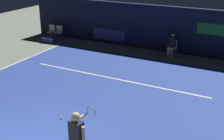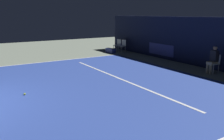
# 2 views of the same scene
# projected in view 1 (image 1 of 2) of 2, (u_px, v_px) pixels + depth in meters

# --- Properties ---
(ground_plane) EXTENTS (33.39, 33.39, 0.00)m
(ground_plane) POSITION_uv_depth(u_px,v_px,m) (94.00, 94.00, 12.25)
(ground_plane) COLOR gray
(court_surface) EXTENTS (11.04, 10.26, 0.01)m
(court_surface) POSITION_uv_depth(u_px,v_px,m) (94.00, 94.00, 12.25)
(court_surface) COLOR #2D479E
(court_surface) RESTS_ON ground
(line_service) EXTENTS (8.61, 0.10, 0.01)m
(line_service) POSITION_uv_depth(u_px,v_px,m) (114.00, 79.00, 13.73)
(line_service) COLOR white
(line_service) RESTS_ON court_surface
(back_wall) EXTENTS (16.78, 0.33, 2.60)m
(back_wall) POSITION_uv_depth(u_px,v_px,m) (155.00, 28.00, 17.51)
(back_wall) COLOR #141933
(back_wall) RESTS_ON ground
(tennis_player) EXTENTS (0.51, 1.00, 1.73)m
(tennis_player) POSITION_uv_depth(u_px,v_px,m) (77.00, 138.00, 7.66)
(tennis_player) COLOR beige
(tennis_player) RESTS_ON ground
(line_judge_on_chair) EXTENTS (0.47, 0.55, 1.32)m
(line_judge_on_chair) POSITION_uv_depth(u_px,v_px,m) (172.00, 44.00, 16.47)
(line_judge_on_chair) COLOR white
(line_judge_on_chair) RESTS_ON ground
(courtside_chair_near) EXTENTS (0.49, 0.46, 0.88)m
(courtside_chair_near) POSITION_uv_depth(u_px,v_px,m) (59.00, 31.00, 19.91)
(courtside_chair_near) COLOR white
(courtside_chair_near) RESTS_ON ground
(courtside_chair_far) EXTENTS (0.48, 0.46, 0.88)m
(courtside_chair_far) POSITION_uv_depth(u_px,v_px,m) (51.00, 31.00, 20.09)
(courtside_chair_far) COLOR white
(courtside_chair_far) RESTS_ON ground
(tennis_ball) EXTENTS (0.07, 0.07, 0.07)m
(tennis_ball) POSITION_uv_depth(u_px,v_px,m) (61.00, 118.00, 10.42)
(tennis_ball) COLOR #CCE033
(tennis_ball) RESTS_ON court_surface
(equipment_bag) EXTENTS (0.86, 0.38, 0.32)m
(equipment_bag) POSITION_uv_depth(u_px,v_px,m) (49.00, 40.00, 19.21)
(equipment_bag) COLOR navy
(equipment_bag) RESTS_ON ground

